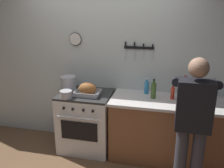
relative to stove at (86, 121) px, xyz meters
name	(u,v)px	position (x,y,z in m)	size (l,w,h in m)	color
wall_back	(106,62)	(0.22, 0.36, 0.85)	(6.00, 0.13, 2.60)	silver
counter_block	(183,132)	(1.42, 0.00, 0.00)	(2.03, 0.65, 0.90)	brown
stove	(86,121)	(0.00, 0.00, 0.00)	(0.76, 0.67, 0.90)	white
person_cook	(193,121)	(1.46, -0.66, 0.50)	(0.51, 0.63, 1.66)	#383842
roasting_pan	(88,90)	(0.06, -0.07, 0.54)	(0.35, 0.26, 0.19)	#B7B7BC
stock_pot	(68,83)	(-0.29, 0.07, 0.56)	(0.23, 0.23, 0.22)	#B7B7BC
saucepan	(66,94)	(-0.20, -0.23, 0.50)	(0.17, 0.17, 0.10)	#B7B7BC
cutting_board	(193,103)	(1.51, -0.04, 0.46)	(0.36, 0.24, 0.02)	tan
bottle_hot_sauce	(173,93)	(1.24, 0.07, 0.54)	(0.05, 0.05, 0.21)	red
bottle_dish_soap	(147,87)	(0.87, 0.19, 0.55)	(0.06, 0.06, 0.24)	#338CCC
bottle_olive_oil	(154,90)	(0.98, 0.04, 0.57)	(0.07, 0.07, 0.28)	#385623
bottle_vinegar	(208,92)	(1.71, 0.21, 0.55)	(0.06, 0.06, 0.23)	#997F4C
bottle_soy_sauce	(180,95)	(1.33, 0.04, 0.53)	(0.06, 0.06, 0.18)	black
bottle_wine_red	(184,89)	(1.39, 0.11, 0.59)	(0.08, 0.08, 0.33)	#47141E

